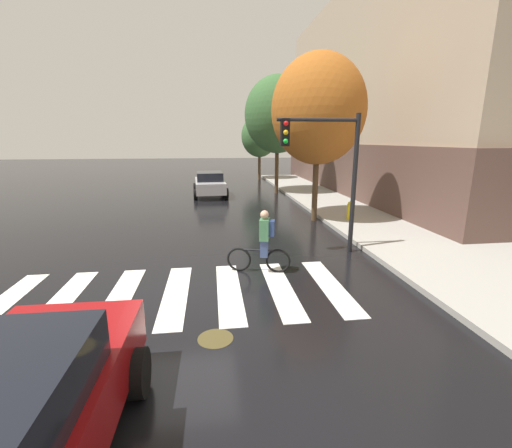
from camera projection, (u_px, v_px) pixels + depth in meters
The scene contains 11 objects.
ground_plane at pixel (181, 294), 7.84m from camera, with size 120.00×120.00×0.00m, color black.
crosswalk_stripes at pixel (176, 294), 7.82m from camera, with size 7.91×3.27×0.01m.
manhole_cover at pixel (215, 338), 6.08m from camera, with size 0.64×0.64×0.01m, color #473D1E.
sedan_mid at pixel (210, 183), 21.44m from camera, with size 2.21×4.42×1.50m.
cyclist at pixel (263, 242), 8.94m from camera, with size 1.67×0.48×1.69m.
traffic_light_near at pixel (329, 160), 10.01m from camera, with size 2.47×0.28×4.20m.
fire_hydrant at pixel (350, 211), 14.39m from camera, with size 0.33×0.22×0.78m.
street_tree_near at pixel (318, 110), 13.91m from camera, with size 3.86×3.86×6.86m.
street_tree_mid at pixel (277, 115), 21.41m from camera, with size 4.14×4.14×7.37m.
street_tree_far at pixel (259, 136), 29.48m from camera, with size 3.12×3.12×5.56m.
corner_building at pixel (480, 98), 22.60m from camera, with size 19.77×24.44×12.44m.
Camera 1 is at (0.77, -7.38, 3.45)m, focal length 23.92 mm.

